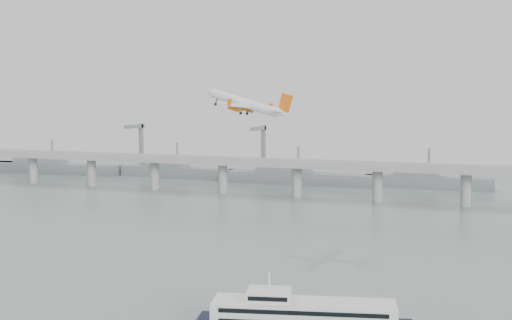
% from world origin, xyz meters
% --- Properties ---
extents(ground, '(900.00, 900.00, 0.00)m').
position_xyz_m(ground, '(0.00, 0.00, 0.00)').
color(ground, slate).
rests_on(ground, ground).
extents(bridge, '(800.00, 22.00, 23.90)m').
position_xyz_m(bridge, '(-1.15, 200.00, 17.65)').
color(bridge, '#959592').
rests_on(bridge, ground).
extents(distant_fleet, '(453.00, 60.90, 40.00)m').
position_xyz_m(distant_fleet, '(-155.36, 265.08, 6.22)').
color(distant_fleet, slate).
rests_on(distant_fleet, ground).
extents(airliner, '(42.57, 38.52, 14.26)m').
position_xyz_m(airliner, '(-10.62, 70.81, 58.30)').
color(airliner, white).
rests_on(airliner, ground).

